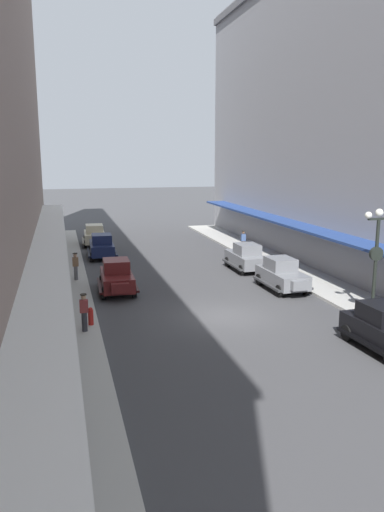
{
  "coord_description": "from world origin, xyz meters",
  "views": [
    {
      "loc": [
        -7.44,
        -21.68,
        7.61
      ],
      "look_at": [
        0.0,
        6.0,
        1.8
      ],
      "focal_mm": 34.58,
      "sensor_mm": 36.0,
      "label": 1
    }
  ],
  "objects_px": {
    "lamp_post_with_clock": "(376,259)",
    "pedestrian_4": "(84,312)",
    "pedestrian_0": "(76,266)",
    "fire_hydrant": "(91,316)",
    "parked_car_1": "(95,235)",
    "pedestrian_2": "(62,274)",
    "pedestrian_3": "(243,241)",
    "parked_car_0": "(102,245)",
    "parked_car_4": "(282,274)",
    "parked_car_5": "(246,257)",
    "parked_car_2": "(117,276)"
  },
  "relations": [
    {
      "from": "parked_car_4",
      "to": "pedestrian_3",
      "type": "relative_size",
      "value": 2.56
    },
    {
      "from": "lamp_post_with_clock",
      "to": "pedestrian_0",
      "type": "distance_m",
      "value": 17.35
    },
    {
      "from": "lamp_post_with_clock",
      "to": "pedestrian_2",
      "type": "height_order",
      "value": "lamp_post_with_clock"
    },
    {
      "from": "parked_car_5",
      "to": "pedestrian_0",
      "type": "bearing_deg",
      "value": -178.25
    },
    {
      "from": "parked_car_0",
      "to": "parked_car_1",
      "type": "height_order",
      "value": "same"
    },
    {
      "from": "parked_car_5",
      "to": "pedestrian_4",
      "type": "distance_m",
      "value": 14.91
    },
    {
      "from": "parked_car_2",
      "to": "fire_hydrant",
      "type": "xyz_separation_m",
      "value": [
        -1.84,
        -5.77,
        -0.38
      ]
    },
    {
      "from": "parked_car_5",
      "to": "fire_hydrant",
      "type": "height_order",
      "value": "parked_car_5"
    },
    {
      "from": "parked_car_1",
      "to": "pedestrian_2",
      "type": "relative_size",
      "value": 2.58
    },
    {
      "from": "parked_car_1",
      "to": "pedestrian_0",
      "type": "relative_size",
      "value": 2.58
    },
    {
      "from": "parked_car_1",
      "to": "fire_hydrant",
      "type": "xyz_separation_m",
      "value": [
        -1.7,
        -21.41,
        -0.38
      ]
    },
    {
      "from": "parked_car_5",
      "to": "pedestrian_4",
      "type": "xyz_separation_m",
      "value": [
        -11.25,
        -9.78,
        0.07
      ]
    },
    {
      "from": "parked_car_0",
      "to": "pedestrian_4",
      "type": "xyz_separation_m",
      "value": [
        -2.16,
        -16.59,
        0.07
      ]
    },
    {
      "from": "parked_car_1",
      "to": "lamp_post_with_clock",
      "type": "xyz_separation_m",
      "value": [
        11.05,
        -23.95,
        2.04
      ]
    },
    {
      "from": "parked_car_1",
      "to": "lamp_post_with_clock",
      "type": "height_order",
      "value": "lamp_post_with_clock"
    },
    {
      "from": "pedestrian_0",
      "to": "pedestrian_4",
      "type": "height_order",
      "value": "same"
    },
    {
      "from": "pedestrian_3",
      "to": "lamp_post_with_clock",
      "type": "bearing_deg",
      "value": -90.45
    },
    {
      "from": "pedestrian_0",
      "to": "pedestrian_4",
      "type": "bearing_deg",
      "value": -89.82
    },
    {
      "from": "parked_car_5",
      "to": "lamp_post_with_clock",
      "type": "bearing_deg",
      "value": -81.07
    },
    {
      "from": "parked_car_1",
      "to": "pedestrian_2",
      "type": "height_order",
      "value": "parked_car_1"
    },
    {
      "from": "parked_car_5",
      "to": "pedestrian_2",
      "type": "xyz_separation_m",
      "value": [
        -12.09,
        -2.17,
        0.07
      ]
    },
    {
      "from": "pedestrian_3",
      "to": "pedestrian_4",
      "type": "relative_size",
      "value": 1.0
    },
    {
      "from": "fire_hydrant",
      "to": "pedestrian_3",
      "type": "distance_m",
      "value": 19.5
    },
    {
      "from": "parked_car_2",
      "to": "lamp_post_with_clock",
      "type": "distance_m",
      "value": 13.86
    },
    {
      "from": "parked_car_0",
      "to": "fire_hydrant",
      "type": "bearing_deg",
      "value": -96.66
    },
    {
      "from": "parked_car_5",
      "to": "lamp_post_with_clock",
      "type": "distance_m",
      "value": 11.87
    },
    {
      "from": "parked_car_2",
      "to": "pedestrian_4",
      "type": "relative_size",
      "value": 2.58
    },
    {
      "from": "parked_car_5",
      "to": "parked_car_4",
      "type": "bearing_deg",
      "value": -87.78
    },
    {
      "from": "pedestrian_3",
      "to": "parked_car_0",
      "type": "bearing_deg",
      "value": 173.87
    },
    {
      "from": "pedestrian_0",
      "to": "fire_hydrant",
      "type": "bearing_deg",
      "value": -87.75
    },
    {
      "from": "parked_car_2",
      "to": "pedestrian_3",
      "type": "bearing_deg",
      "value": 38.76
    },
    {
      "from": "parked_car_2",
      "to": "parked_car_4",
      "type": "xyz_separation_m",
      "value": [
        9.3,
        -1.97,
        0.0
      ]
    },
    {
      "from": "parked_car_2",
      "to": "parked_car_0",
      "type": "bearing_deg",
      "value": 89.97
    },
    {
      "from": "parked_car_1",
      "to": "fire_hydrant",
      "type": "relative_size",
      "value": 5.25
    },
    {
      "from": "pedestrian_0",
      "to": "lamp_post_with_clock",
      "type": "bearing_deg",
      "value": -40.57
    },
    {
      "from": "lamp_post_with_clock",
      "to": "pedestrian_4",
      "type": "relative_size",
      "value": 3.09
    },
    {
      "from": "pedestrian_0",
      "to": "pedestrian_2",
      "type": "distance_m",
      "value": 2.0
    },
    {
      "from": "fire_hydrant",
      "to": "pedestrian_4",
      "type": "bearing_deg",
      "value": -112.12
    },
    {
      "from": "lamp_post_with_clock",
      "to": "parked_car_5",
      "type": "bearing_deg",
      "value": 98.93
    },
    {
      "from": "parked_car_2",
      "to": "pedestrian_4",
      "type": "xyz_separation_m",
      "value": [
        -2.15,
        -6.54,
        0.07
      ]
    },
    {
      "from": "parked_car_1",
      "to": "pedestrian_2",
      "type": "xyz_separation_m",
      "value": [
        -2.85,
        -14.57,
        0.07
      ]
    },
    {
      "from": "parked_car_4",
      "to": "lamp_post_with_clock",
      "type": "distance_m",
      "value": 6.85
    },
    {
      "from": "fire_hydrant",
      "to": "pedestrian_0",
      "type": "height_order",
      "value": "pedestrian_0"
    },
    {
      "from": "pedestrian_3",
      "to": "pedestrian_4",
      "type": "distance_m",
      "value": 20.28
    },
    {
      "from": "fire_hydrant",
      "to": "pedestrian_3",
      "type": "relative_size",
      "value": 0.49
    },
    {
      "from": "parked_car_4",
      "to": "pedestrian_2",
      "type": "xyz_separation_m",
      "value": [
        -12.29,
        3.05,
        0.07
      ]
    },
    {
      "from": "parked_car_4",
      "to": "pedestrian_2",
      "type": "bearing_deg",
      "value": 166.08
    },
    {
      "from": "pedestrian_2",
      "to": "pedestrian_3",
      "type": "relative_size",
      "value": 1.0
    },
    {
      "from": "parked_car_1",
      "to": "lamp_post_with_clock",
      "type": "distance_m",
      "value": 26.46
    },
    {
      "from": "parked_car_0",
      "to": "pedestrian_2",
      "type": "distance_m",
      "value": 9.46
    }
  ]
}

